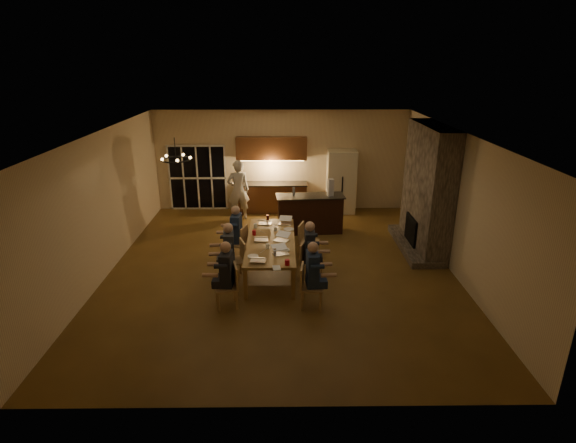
# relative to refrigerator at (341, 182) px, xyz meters

# --- Properties ---
(floor) EXTENTS (9.00, 9.00, 0.00)m
(floor) POSITION_rel_refrigerator_xyz_m (-1.90, -4.15, -1.00)
(floor) COLOR brown
(floor) RESTS_ON ground
(back_wall) EXTENTS (8.00, 0.04, 3.20)m
(back_wall) POSITION_rel_refrigerator_xyz_m (-1.90, 0.37, 0.60)
(back_wall) COLOR beige
(back_wall) RESTS_ON ground
(left_wall) EXTENTS (0.04, 9.00, 3.20)m
(left_wall) POSITION_rel_refrigerator_xyz_m (-5.92, -4.15, 0.60)
(left_wall) COLOR beige
(left_wall) RESTS_ON ground
(right_wall) EXTENTS (0.04, 9.00, 3.20)m
(right_wall) POSITION_rel_refrigerator_xyz_m (2.12, -4.15, 0.60)
(right_wall) COLOR beige
(right_wall) RESTS_ON ground
(ceiling) EXTENTS (8.00, 9.00, 0.04)m
(ceiling) POSITION_rel_refrigerator_xyz_m (-1.90, -4.15, 2.22)
(ceiling) COLOR white
(ceiling) RESTS_ON back_wall
(french_doors) EXTENTS (1.86, 0.08, 2.10)m
(french_doors) POSITION_rel_refrigerator_xyz_m (-4.60, 0.32, 0.05)
(french_doors) COLOR black
(french_doors) RESTS_ON ground
(fireplace) EXTENTS (0.58, 2.50, 3.20)m
(fireplace) POSITION_rel_refrigerator_xyz_m (1.80, -2.95, 0.60)
(fireplace) COLOR #74675B
(fireplace) RESTS_ON ground
(kitchenette) EXTENTS (2.24, 0.68, 2.40)m
(kitchenette) POSITION_rel_refrigerator_xyz_m (-2.20, 0.05, 0.20)
(kitchenette) COLOR brown
(kitchenette) RESTS_ON ground
(refrigerator) EXTENTS (0.90, 0.68, 2.00)m
(refrigerator) POSITION_rel_refrigerator_xyz_m (0.00, 0.00, 0.00)
(refrigerator) COLOR beige
(refrigerator) RESTS_ON ground
(dining_table) EXTENTS (1.10, 2.88, 0.75)m
(dining_table) POSITION_rel_refrigerator_xyz_m (-2.13, -4.21, -0.62)
(dining_table) COLOR #9D703F
(dining_table) RESTS_ON ground
(bar_island) EXTENTS (1.94, 0.82, 1.08)m
(bar_island) POSITION_rel_refrigerator_xyz_m (-1.08, -1.77, -0.46)
(bar_island) COLOR black
(bar_island) RESTS_ON ground
(chair_left_near) EXTENTS (0.53, 0.53, 0.89)m
(chair_left_near) POSITION_rel_refrigerator_xyz_m (-2.98, -5.85, -0.55)
(chair_left_near) COLOR tan
(chair_left_near) RESTS_ON ground
(chair_left_mid) EXTENTS (0.56, 0.56, 0.89)m
(chair_left_mid) POSITION_rel_refrigerator_xyz_m (-2.94, -4.64, -0.55)
(chair_left_mid) COLOR tan
(chair_left_mid) RESTS_ON ground
(chair_left_far) EXTENTS (0.55, 0.55, 0.89)m
(chair_left_far) POSITION_rel_refrigerator_xyz_m (-2.98, -3.65, -0.55)
(chair_left_far) COLOR tan
(chair_left_far) RESTS_ON ground
(chair_right_near) EXTENTS (0.49, 0.49, 0.89)m
(chair_right_near) POSITION_rel_refrigerator_xyz_m (-1.28, -5.88, -0.55)
(chair_right_near) COLOR tan
(chair_right_near) RESTS_ON ground
(chair_right_mid) EXTENTS (0.56, 0.56, 0.89)m
(chair_right_mid) POSITION_rel_refrigerator_xyz_m (-1.21, -4.74, -0.55)
(chair_right_mid) COLOR tan
(chair_right_mid) RESTS_ON ground
(chair_right_far) EXTENTS (0.56, 0.56, 0.89)m
(chair_right_far) POSITION_rel_refrigerator_xyz_m (-1.21, -3.56, -0.55)
(chair_right_far) COLOR tan
(chair_right_far) RESTS_ON ground
(person_left_near) EXTENTS (0.63, 0.63, 1.38)m
(person_left_near) POSITION_rel_refrigerator_xyz_m (-2.96, -5.80, -0.31)
(person_left_near) COLOR #21242A
(person_left_near) RESTS_ON ground
(person_right_near) EXTENTS (0.64, 0.64, 1.38)m
(person_right_near) POSITION_rel_refrigerator_xyz_m (-1.26, -5.83, -0.31)
(person_right_near) COLOR navy
(person_right_near) RESTS_ON ground
(person_left_mid) EXTENTS (0.66, 0.66, 1.38)m
(person_left_mid) POSITION_rel_refrigerator_xyz_m (-3.03, -4.76, -0.31)
(person_left_mid) COLOR #3A3E44
(person_left_mid) RESTS_ON ground
(person_right_mid) EXTENTS (0.60, 0.60, 1.38)m
(person_right_mid) POSITION_rel_refrigerator_xyz_m (-1.26, -4.69, -0.31)
(person_right_mid) COLOR #21242A
(person_right_mid) RESTS_ON ground
(person_left_far) EXTENTS (0.65, 0.65, 1.38)m
(person_left_far) POSITION_rel_refrigerator_xyz_m (-2.99, -3.58, -0.31)
(person_left_far) COLOR navy
(person_left_far) RESTS_ON ground
(standing_person) EXTENTS (0.77, 0.60, 1.86)m
(standing_person) POSITION_rel_refrigerator_xyz_m (-3.20, -0.70, -0.07)
(standing_person) COLOR silver
(standing_person) RESTS_ON ground
(chandelier) EXTENTS (0.62, 0.62, 0.03)m
(chandelier) POSITION_rel_refrigerator_xyz_m (-4.04, -4.67, 1.75)
(chandelier) COLOR black
(chandelier) RESTS_ON ceiling
(laptop_a) EXTENTS (0.35, 0.32, 0.23)m
(laptop_a) POSITION_rel_refrigerator_xyz_m (-2.37, -5.33, -0.14)
(laptop_a) COLOR silver
(laptop_a) RESTS_ON dining_table
(laptop_b) EXTENTS (0.40, 0.37, 0.23)m
(laptop_b) POSITION_rel_refrigerator_xyz_m (-1.89, -4.99, -0.14)
(laptop_b) COLOR silver
(laptop_b) RESTS_ON dining_table
(laptop_c) EXTENTS (0.33, 0.29, 0.23)m
(laptop_c) POSITION_rel_refrigerator_xyz_m (-2.35, -4.21, -0.14)
(laptop_c) COLOR silver
(laptop_c) RESTS_ON dining_table
(laptop_d) EXTENTS (0.41, 0.40, 0.23)m
(laptop_d) POSITION_rel_refrigerator_xyz_m (-1.89, -4.24, -0.14)
(laptop_d) COLOR silver
(laptop_d) RESTS_ON dining_table
(laptop_e) EXTENTS (0.34, 0.31, 0.23)m
(laptop_e) POSITION_rel_refrigerator_xyz_m (-2.30, -3.13, -0.14)
(laptop_e) COLOR silver
(laptop_e) RESTS_ON dining_table
(laptop_f) EXTENTS (0.36, 0.33, 0.23)m
(laptop_f) POSITION_rel_refrigerator_xyz_m (-1.80, -3.16, -0.14)
(laptop_f) COLOR silver
(laptop_f) RESTS_ON dining_table
(mug_front) EXTENTS (0.08, 0.08, 0.10)m
(mug_front) POSITION_rel_refrigerator_xyz_m (-2.19, -4.66, -0.20)
(mug_front) COLOR white
(mug_front) RESTS_ON dining_table
(mug_mid) EXTENTS (0.08, 0.08, 0.10)m
(mug_mid) POSITION_rel_refrigerator_xyz_m (-2.03, -3.62, -0.20)
(mug_mid) COLOR white
(mug_mid) RESTS_ON dining_table
(mug_back) EXTENTS (0.09, 0.09, 0.10)m
(mug_back) POSITION_rel_refrigerator_xyz_m (-2.53, -3.39, -0.20)
(mug_back) COLOR white
(mug_back) RESTS_ON dining_table
(redcup_near) EXTENTS (0.10, 0.10, 0.12)m
(redcup_near) POSITION_rel_refrigerator_xyz_m (-1.76, -5.53, -0.19)
(redcup_near) COLOR red
(redcup_near) RESTS_ON dining_table
(redcup_mid) EXTENTS (0.09, 0.09, 0.12)m
(redcup_mid) POSITION_rel_refrigerator_xyz_m (-2.53, -3.88, -0.19)
(redcup_mid) COLOR red
(redcup_mid) RESTS_ON dining_table
(can_silver) EXTENTS (0.06, 0.06, 0.12)m
(can_silver) POSITION_rel_refrigerator_xyz_m (-2.02, -4.97, -0.19)
(can_silver) COLOR #B2B2B7
(can_silver) RESTS_ON dining_table
(can_cola) EXTENTS (0.07, 0.07, 0.12)m
(can_cola) POSITION_rel_refrigerator_xyz_m (-2.24, -2.82, -0.19)
(can_cola) COLOR #3F0F0C
(can_cola) RESTS_ON dining_table
(plate_near) EXTENTS (0.23, 0.23, 0.02)m
(plate_near) POSITION_rel_refrigerator_xyz_m (-1.82, -4.79, -0.24)
(plate_near) COLOR white
(plate_near) RESTS_ON dining_table
(plate_left) EXTENTS (0.23, 0.23, 0.02)m
(plate_left) POSITION_rel_refrigerator_xyz_m (-2.48, -5.11, -0.24)
(plate_left) COLOR white
(plate_left) RESTS_ON dining_table
(plate_far) EXTENTS (0.26, 0.26, 0.02)m
(plate_far) POSITION_rel_refrigerator_xyz_m (-1.70, -3.54, -0.24)
(plate_far) COLOR white
(plate_far) RESTS_ON dining_table
(notepad) EXTENTS (0.18, 0.24, 0.01)m
(notepad) POSITION_rel_refrigerator_xyz_m (-1.98, -5.67, -0.24)
(notepad) COLOR white
(notepad) RESTS_ON dining_table
(bar_bottle) EXTENTS (0.07, 0.07, 0.24)m
(bar_bottle) POSITION_rel_refrigerator_xyz_m (-1.54, -1.76, 0.20)
(bar_bottle) COLOR #99999E
(bar_bottle) RESTS_ON bar_island
(bar_blender) EXTENTS (0.19, 0.19, 0.48)m
(bar_blender) POSITION_rel_refrigerator_xyz_m (-0.53, -1.79, 0.32)
(bar_blender) COLOR silver
(bar_blender) RESTS_ON bar_island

